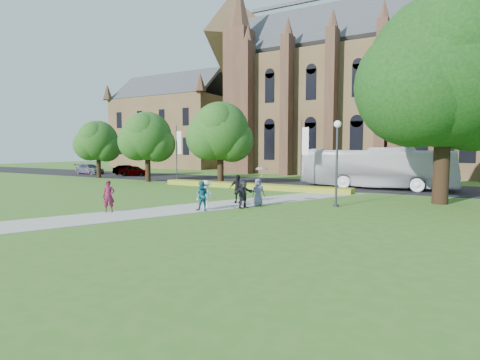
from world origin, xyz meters
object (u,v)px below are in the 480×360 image
Objects in this scene: car_0 at (135,171)px; car_1 at (127,170)px; tour_coach at (376,168)px; car_2 at (90,169)px; large_tree at (445,72)px; pedestrian_0 at (109,196)px; streetlamp at (337,153)px.

car_0 reaches higher than car_1.
car_2 is at bearing 88.63° from tour_coach.
large_tree is 2.77× the size of car_2.
car_1 is 2.25× the size of pedestrian_0.
pedestrian_0 is at bearing -140.72° from large_tree.
streetlamp reaches higher than pedestrian_0.
streetlamp is 2.98× the size of pedestrian_0.
car_0 is 2.26× the size of pedestrian_0.
streetlamp is 8.73m from large_tree.
car_0 is at bearing 166.66° from large_tree.
tour_coach is at bearing 88.92° from streetlamp.
large_tree reaches higher than car_0.
tour_coach is at bearing -110.62° from car_0.
tour_coach is 2.74× the size of car_2.
streetlamp is 1.32× the size of car_1.
car_0 is 1.00× the size of car_1.
streetlamp is at bearing -4.16° from pedestrian_0.
pedestrian_0 is at bearing -124.19° from car_2.
streetlamp is at bearing 177.96° from tour_coach.
tour_coach is (-5.27, 7.69, -6.53)m from large_tree.
car_2 is at bearing 169.66° from large_tree.
car_2 reaches higher than car_0.
large_tree is 1.01× the size of tour_coach.
large_tree is at bearing 39.29° from streetlamp.
streetlamp reaches higher than car_1.
tour_coach is at bearing 124.43° from large_tree.
tour_coach reaches higher than car_0.
tour_coach is 38.39m from car_2.
car_1 is (-32.21, 13.68, -2.62)m from streetlamp.
tour_coach is 23.18m from pedestrian_0.
pedestrian_0 is (21.90, -22.12, 0.25)m from car_1.
tour_coach is (0.23, 12.19, -1.46)m from streetlamp.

